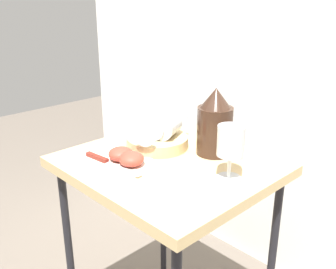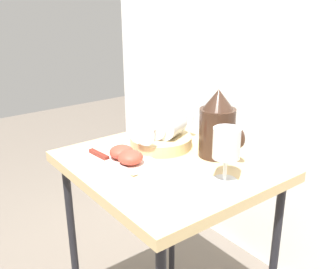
{
  "view_description": "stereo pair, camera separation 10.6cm",
  "coord_description": "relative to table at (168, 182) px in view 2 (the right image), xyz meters",
  "views": [
    {
      "loc": [
        0.72,
        -0.69,
        1.13
      ],
      "look_at": [
        0.0,
        0.0,
        0.76
      ],
      "focal_mm": 41.1,
      "sensor_mm": 36.0,
      "label": 1
    },
    {
      "loc": [
        0.79,
        -0.61,
        1.13
      ],
      "look_at": [
        0.0,
        0.0,
        0.76
      ],
      "focal_mm": 41.1,
      "sensor_mm": 36.0,
      "label": 2
    }
  ],
  "objects": [
    {
      "name": "wine_glass_upright",
      "position": [
        0.19,
        0.03,
        0.16
      ],
      "size": [
        0.07,
        0.07,
        0.14
      ],
      "color": "silver",
      "rests_on": "table"
    },
    {
      "name": "knife",
      "position": [
        -0.11,
        -0.14,
        0.08
      ],
      "size": [
        0.21,
        0.04,
        0.01
      ],
      "color": "silver",
      "rests_on": "linen_napkin"
    },
    {
      "name": "pitcher",
      "position": [
        0.06,
        0.14,
        0.15
      ],
      "size": [
        0.16,
        0.1,
        0.2
      ],
      "color": "#382319",
      "rests_on": "table"
    },
    {
      "name": "curtain_drape",
      "position": [
        0.0,
        0.61,
        0.49
      ],
      "size": [
        2.4,
        0.03,
        2.22
      ],
      "primitive_type": "cube",
      "color": "white",
      "rests_on": "ground_plane"
    },
    {
      "name": "basket_tray",
      "position": [
        -0.1,
        0.05,
        0.08
      ],
      "size": [
        0.19,
        0.19,
        0.03
      ],
      "primitive_type": "cylinder",
      "color": "tan",
      "rests_on": "table"
    },
    {
      "name": "linen_napkin",
      "position": [
        -0.1,
        -0.11,
        0.07
      ],
      "size": [
        0.23,
        0.17,
        0.0
      ],
      "primitive_type": "cube",
      "rotation": [
        0.0,
        0.0,
        0.0
      ],
      "color": "silver",
      "rests_on": "table"
    },
    {
      "name": "apple_half_right",
      "position": [
        -0.04,
        -0.1,
        0.09
      ],
      "size": [
        0.07,
        0.07,
        0.04
      ],
      "primitive_type": "ellipsoid",
      "color": "#CC3D2D",
      "rests_on": "linen_napkin"
    },
    {
      "name": "apple_half_left",
      "position": [
        -0.09,
        -0.1,
        0.09
      ],
      "size": [
        0.07,
        0.07,
        0.04
      ],
      "primitive_type": "ellipsoid",
      "color": "#CC3D2D",
      "rests_on": "linen_napkin"
    },
    {
      "name": "wine_glass_tipped_far",
      "position": [
        -0.1,
        0.04,
        0.14
      ],
      "size": [
        0.13,
        0.16,
        0.07
      ],
      "color": "silver",
      "rests_on": "basket_tray"
    },
    {
      "name": "wine_glass_tipped_near",
      "position": [
        -0.08,
        0.07,
        0.14
      ],
      "size": [
        0.12,
        0.16,
        0.07
      ],
      "color": "silver",
      "rests_on": "basket_tray"
    },
    {
      "name": "table",
      "position": [
        0.0,
        0.0,
        0.0
      ],
      "size": [
        0.56,
        0.5,
        0.68
      ],
      "color": "tan",
      "rests_on": "ground_plane"
    }
  ]
}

